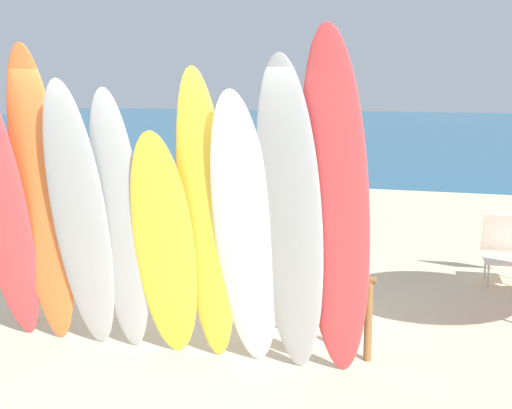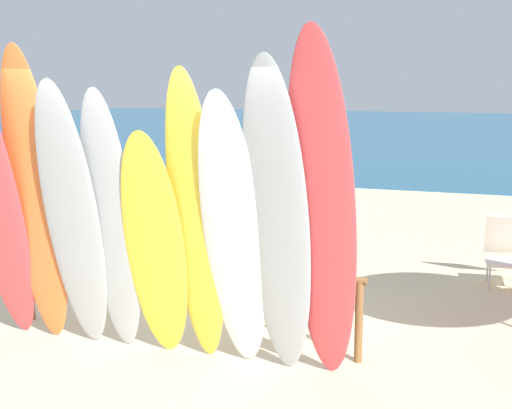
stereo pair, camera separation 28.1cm
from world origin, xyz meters
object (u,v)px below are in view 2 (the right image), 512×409
(surfboard_red_8, at_px, (322,213))
(surfboard_orange_1, at_px, (35,199))
(surfboard_white_6, at_px, (233,235))
(surfboard_yellow_5, at_px, (195,220))
(beachgoer_strolling, at_px, (200,174))
(surfboard_yellow_4, at_px, (155,247))
(surfboard_grey_2, at_px, (72,219))
(beach_chair_red, at_px, (507,248))
(surfboard_grey_3, at_px, (111,224))
(beachgoer_photographing, at_px, (302,159))
(surfboard_rack, at_px, (180,277))
(surfboard_grey_7, at_px, (277,223))

(surfboard_red_8, bearing_deg, surfboard_orange_1, -176.70)
(surfboard_orange_1, xyz_separation_m, surfboard_white_6, (1.89, -0.01, -0.18))
(surfboard_yellow_5, distance_m, surfboard_white_6, 0.36)
(surfboard_orange_1, xyz_separation_m, beachgoer_strolling, (-0.80, 5.43, -0.49))
(surfboard_yellow_5, bearing_deg, surfboard_red_8, -1.39)
(surfboard_yellow_4, bearing_deg, surfboard_red_8, -2.67)
(surfboard_white_6, bearing_deg, surfboard_grey_2, -174.54)
(surfboard_yellow_4, distance_m, beach_chair_red, 4.57)
(surfboard_yellow_4, relative_size, surfboard_white_6, 0.85)
(surfboard_grey_3, xyz_separation_m, beachgoer_photographing, (-0.50, 7.97, -0.28))
(surfboard_white_6, bearing_deg, beach_chair_red, 63.12)
(surfboard_yellow_4, relative_size, beachgoer_photographing, 1.31)
(surfboard_yellow_4, xyz_separation_m, beach_chair_red, (2.88, 3.50, -0.58))
(surfboard_grey_2, xyz_separation_m, surfboard_yellow_5, (1.14, 0.08, 0.05))
(surfboard_rack, xyz_separation_m, beach_chair_red, (2.89, 2.99, -0.18))
(surfboard_grey_3, relative_size, surfboard_yellow_4, 1.16)
(surfboard_orange_1, xyz_separation_m, beach_chair_red, (4.04, 3.54, -0.93))
(surfboard_white_6, distance_m, surfboard_grey_7, 0.41)
(surfboard_yellow_5, relative_size, beachgoer_photographing, 1.63)
(surfboard_yellow_5, relative_size, beachgoer_strolling, 1.68)
(surfboard_orange_1, relative_size, surfboard_grey_3, 1.15)
(beachgoer_photographing, bearing_deg, surfboard_grey_2, -169.81)
(surfboard_grey_2, xyz_separation_m, surfboard_yellow_4, (0.75, 0.08, -0.21))
(surfboard_white_6, relative_size, beachgoer_strolling, 1.58)
(surfboard_grey_2, bearing_deg, beach_chair_red, 43.23)
(surfboard_grey_3, bearing_deg, beachgoer_strolling, 103.30)
(surfboard_grey_2, relative_size, surfboard_grey_3, 1.04)
(surfboard_grey_3, xyz_separation_m, surfboard_white_6, (1.14, -0.03, -0.00))
(surfboard_grey_3, relative_size, beach_chair_red, 2.95)
(surfboard_yellow_4, height_order, beachgoer_photographing, surfboard_yellow_4)
(surfboard_orange_1, height_order, surfboard_grey_2, surfboard_orange_1)
(surfboard_grey_7, bearing_deg, beachgoer_photographing, 107.33)
(surfboard_rack, relative_size, surfboard_grey_2, 1.40)
(surfboard_rack, bearing_deg, beachgoer_photographing, 96.87)
(surfboard_yellow_4, distance_m, surfboard_red_8, 1.53)
(surfboard_rack, xyz_separation_m, surfboard_yellow_4, (0.01, -0.52, 0.41))
(surfboard_rack, xyz_separation_m, surfboard_grey_7, (1.13, -0.61, 0.70))
(surfboard_red_8, bearing_deg, surfboard_white_6, -178.45)
(surfboard_yellow_5, bearing_deg, beach_chair_red, 57.39)
(beach_chair_red, bearing_deg, surfboard_yellow_5, -130.33)
(surfboard_grey_7, bearing_deg, beach_chair_red, 67.19)
(surfboard_grey_2, xyz_separation_m, beachgoer_strolling, (-1.20, 5.48, -0.34))
(surfboard_red_8, distance_m, beachgoer_photographing, 8.41)
(surfboard_rack, distance_m, surfboard_yellow_4, 0.66)
(surfboard_grey_2, xyz_separation_m, beachgoer_photographing, (-0.15, 8.04, -0.31))
(surfboard_grey_3, height_order, surfboard_white_6, surfboard_grey_3)
(surfboard_rack, relative_size, surfboard_grey_7, 1.30)
(surfboard_white_6, bearing_deg, surfboard_orange_1, -176.11)
(surfboard_grey_7, xyz_separation_m, beach_chair_red, (1.75, 3.60, -0.88))
(surfboard_rack, relative_size, surfboard_grey_3, 1.45)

